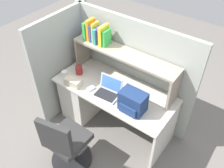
% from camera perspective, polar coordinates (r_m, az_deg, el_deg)
% --- Properties ---
extents(ground_plane, '(8.00, 8.00, 0.00)m').
position_cam_1_polar(ground_plane, '(3.64, 0.48, -9.65)').
color(ground_plane, slate).
extents(desk, '(1.60, 0.70, 0.73)m').
position_cam_1_polar(desk, '(3.51, -4.61, -2.51)').
color(desk, beige).
rests_on(desk, ground_plane).
extents(cubicle_partition_rear, '(1.84, 0.05, 1.55)m').
position_cam_1_polar(cubicle_partition_rear, '(3.32, 4.44, 2.97)').
color(cubicle_partition_rear, '#939991').
rests_on(cubicle_partition_rear, ground_plane).
extents(cubicle_partition_left, '(0.05, 1.06, 1.55)m').
position_cam_1_polar(cubicle_partition_left, '(3.51, -11.24, 4.57)').
color(cubicle_partition_left, '#939991').
rests_on(cubicle_partition_left, ground_plane).
extents(overhead_hutch, '(1.44, 0.28, 0.45)m').
position_cam_1_polar(overhead_hutch, '(3.02, 2.85, 5.84)').
color(overhead_hutch, gray).
rests_on(overhead_hutch, desk).
extents(reference_books_on_shelf, '(0.37, 0.18, 0.28)m').
position_cam_1_polar(reference_books_on_shelf, '(3.12, -3.78, 11.93)').
color(reference_books_on_shelf, blue).
rests_on(reference_books_on_shelf, overhead_hutch).
extents(laptop, '(0.33, 0.28, 0.22)m').
position_cam_1_polar(laptop, '(3.01, -0.91, -1.58)').
color(laptop, '#B7BABF').
rests_on(laptop, desk).
extents(backpack, '(0.30, 0.23, 0.26)m').
position_cam_1_polar(backpack, '(2.78, 4.88, -4.22)').
color(backpack, navy).
rests_on(backpack, desk).
extents(computer_mouse, '(0.08, 0.11, 0.03)m').
position_cam_1_polar(computer_mouse, '(3.10, -5.04, -1.11)').
color(computer_mouse, silver).
rests_on(computer_mouse, desk).
extents(paper_cup, '(0.08, 0.08, 0.10)m').
position_cam_1_polar(paper_cup, '(3.32, -11.05, 2.31)').
color(paper_cup, white).
rests_on(paper_cup, desk).
extents(tissue_box, '(0.23, 0.14, 0.10)m').
position_cam_1_polar(tissue_box, '(3.17, -9.12, 0.44)').
color(tissue_box, '#BFB299').
rests_on(tissue_box, desk).
extents(snack_canister, '(0.10, 0.10, 0.12)m').
position_cam_1_polar(snack_canister, '(3.34, -7.78, 3.30)').
color(snack_canister, maroon).
rests_on(snack_canister, desk).
extents(office_chair, '(0.52, 0.53, 0.93)m').
position_cam_1_polar(office_chair, '(3.01, -10.78, -13.96)').
color(office_chair, black).
rests_on(office_chair, ground_plane).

